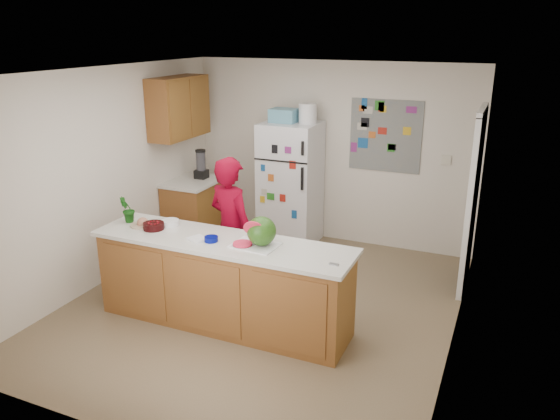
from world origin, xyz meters
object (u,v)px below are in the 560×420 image
at_px(watermelon, 261,231).
at_px(person, 231,230).
at_px(refrigerator, 291,184).
at_px(cherry_bowl, 154,226).

bearing_deg(watermelon, person, 139.27).
height_order(refrigerator, person, refrigerator).
bearing_deg(person, refrigerator, -69.92).
bearing_deg(refrigerator, cherry_bowl, -102.74).
xyz_separation_m(person, watermelon, (0.62, -0.53, 0.26)).
distance_m(person, watermelon, 0.86).
xyz_separation_m(refrigerator, watermelon, (0.68, -2.36, 0.22)).
distance_m(refrigerator, person, 1.83).
bearing_deg(watermelon, cherry_bowl, -178.70).
relative_size(watermelon, cherry_bowl, 1.31).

